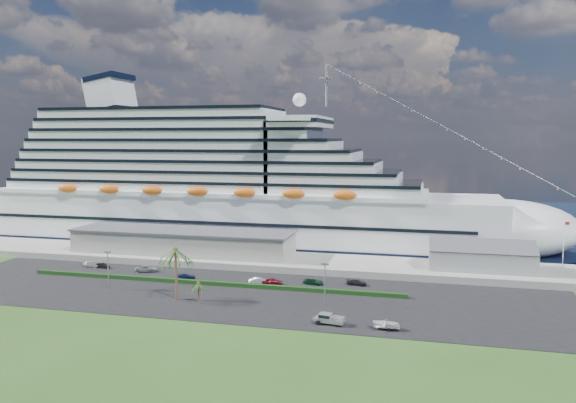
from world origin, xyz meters
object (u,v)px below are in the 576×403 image
(cruise_ship, at_px, (225,190))
(parked_car_3, at_px, (186,276))
(boat_trailer, at_px, (387,324))
(pickup_truck, at_px, (329,318))

(cruise_ship, relative_size, parked_car_3, 42.87)
(parked_car_3, xyz_separation_m, boat_trailer, (47.98, -23.59, 0.42))
(cruise_ship, distance_m, boat_trailer, 88.64)
(parked_car_3, xyz_separation_m, pickup_truck, (37.80, -23.18, 0.40))
(cruise_ship, height_order, boat_trailer, cruise_ship)
(parked_car_3, bearing_deg, boat_trailer, -133.53)
(pickup_truck, bearing_deg, boat_trailer, -2.28)
(cruise_ship, bearing_deg, boat_trailer, -51.31)
(cruise_ship, distance_m, parked_car_3, 47.75)
(cruise_ship, xyz_separation_m, pickup_truck, (44.38, -67.71, -15.53))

